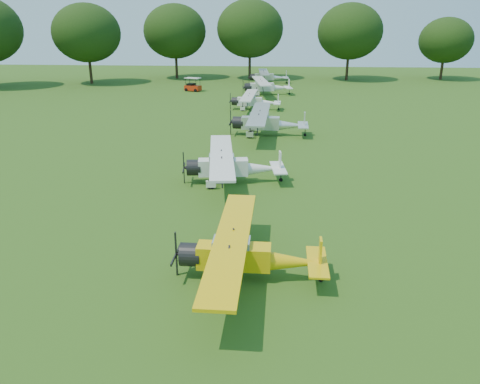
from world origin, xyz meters
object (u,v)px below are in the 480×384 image
object	(u,v)px
aircraft_3	(231,164)
aircraft_4	(266,121)
aircraft_7	(267,76)
golf_cart	(193,87)
aircraft_5	(254,100)
aircraft_6	(266,86)
aircraft_2	(245,253)

from	to	relation	value
aircraft_3	aircraft_4	size ratio (longest dim) A/B	0.93
aircraft_7	golf_cart	xyz separation A→B (m)	(-10.40, -9.59, -0.54)
aircraft_5	aircraft_7	size ratio (longest dim) A/B	0.91
aircraft_6	golf_cart	world-z (taller)	aircraft_6
aircraft_3	aircraft_4	world-z (taller)	aircraft_4
aircraft_3	aircraft_6	world-z (taller)	aircraft_6
aircraft_7	golf_cart	bearing A→B (deg)	-141.10
aircraft_5	aircraft_4	bearing A→B (deg)	-79.83
aircraft_6	aircraft_3	bearing A→B (deg)	-100.58
aircraft_4	aircraft_6	xyz separation A→B (m)	(-0.62, 23.75, -0.04)
golf_cart	aircraft_3	bearing A→B (deg)	-56.09
aircraft_4	aircraft_6	distance (m)	23.76
aircraft_6	aircraft_7	bearing A→B (deg)	81.47
aircraft_3	aircraft_4	bearing A→B (deg)	74.47
aircraft_4	aircraft_7	xyz separation A→B (m)	(-0.62, 36.04, -0.10)
aircraft_3	aircraft_5	size ratio (longest dim) A/B	1.10
aircraft_7	aircraft_3	bearing A→B (deg)	-95.30
aircraft_4	golf_cart	size ratio (longest dim) A/B	4.39
aircraft_2	golf_cart	size ratio (longest dim) A/B	3.79
golf_cart	aircraft_7	bearing A→B (deg)	63.53
aircraft_2	aircraft_6	size ratio (longest dim) A/B	0.89
aircraft_5	aircraft_7	xyz separation A→B (m)	(1.07, 23.59, 0.10)
aircraft_4	aircraft_7	bearing A→B (deg)	92.58
aircraft_2	aircraft_6	distance (m)	48.02
aircraft_3	aircraft_6	distance (m)	36.61
aircraft_2	aircraft_7	world-z (taller)	aircraft_7
aircraft_3	aircraft_5	distance (m)	25.28
aircraft_2	aircraft_4	xyz separation A→B (m)	(0.28, 24.26, 0.17)
aircraft_2	aircraft_4	size ratio (longest dim) A/B	0.86
aircraft_4	aircraft_5	world-z (taller)	aircraft_4
aircraft_7	aircraft_2	bearing A→B (deg)	-93.47
aircraft_6	aircraft_7	xyz separation A→B (m)	(-0.01, 12.28, -0.06)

